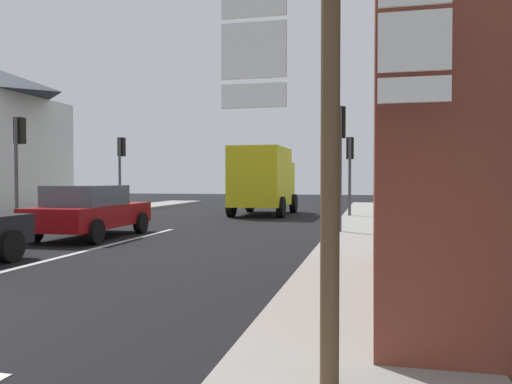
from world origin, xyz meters
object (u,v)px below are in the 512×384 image
object	(u,v)px
sedan_far	(90,211)
traffic_light_near_left	(19,146)
traffic_light_near_right	(340,140)
traffic_light_far_left	(121,157)
delivery_truck	(263,179)
route_sign_post	(330,143)
traffic_light_far_right	(350,158)

from	to	relation	value
sedan_far	traffic_light_near_left	distance (m)	5.21
traffic_light_near_right	traffic_light_far_left	xyz separation A→B (m)	(-10.92, 7.62, -0.07)
delivery_truck	traffic_light_far_left	size ratio (longest dim) A/B	1.38
route_sign_post	traffic_light_far_left	size ratio (longest dim) A/B	0.88
sedan_far	traffic_light_far_right	world-z (taller)	traffic_light_far_right
route_sign_post	traffic_light_near_left	world-z (taller)	traffic_light_near_left
sedan_far	route_sign_post	xyz separation A→B (m)	(7.40, -9.13, 1.15)
route_sign_post	traffic_light_far_left	distance (m)	22.13
traffic_light_near_right	traffic_light_near_left	xyz separation A→B (m)	(-10.92, 0.31, 0.02)
traffic_light_near_left	sedan_far	bearing A→B (deg)	-30.38
sedan_far	traffic_light_far_right	size ratio (longest dim) A/B	1.25
traffic_light_far_left	traffic_light_near_left	xyz separation A→B (m)	(0.00, -7.31, 0.08)
sedan_far	delivery_truck	xyz separation A→B (m)	(2.81, 10.02, 0.89)
route_sign_post	delivery_truck	bearing A→B (deg)	103.47
delivery_truck	traffic_light_near_left	world-z (taller)	traffic_light_near_left
route_sign_post	traffic_light_far_right	distance (m)	17.87
traffic_light_far_left	traffic_light_near_right	bearing A→B (deg)	-34.92
sedan_far	route_sign_post	bearing A→B (deg)	-50.97
delivery_truck	route_sign_post	bearing A→B (deg)	-76.53
sedan_far	traffic_light_near_right	world-z (taller)	traffic_light_near_right
delivery_truck	traffic_light_far_right	bearing A→B (deg)	-18.18
delivery_truck	traffic_light_far_left	xyz separation A→B (m)	(-6.96, -0.28, 1.05)
route_sign_post	traffic_light_near_right	size ratio (longest dim) A/B	0.86
traffic_light_far_left	sedan_far	bearing A→B (deg)	-66.96
delivery_truck	traffic_light_near_right	bearing A→B (deg)	-63.36
sedan_far	traffic_light_far_left	xyz separation A→B (m)	(-4.14, 9.74, 1.94)
traffic_light_near_right	traffic_light_near_left	distance (m)	10.92
traffic_light_far_right	traffic_light_near_left	world-z (taller)	traffic_light_near_left
traffic_light_far_right	traffic_light_near_left	distance (m)	12.60
route_sign_post	traffic_light_near_right	bearing A→B (deg)	93.19
route_sign_post	traffic_light_far_right	xyz separation A→B (m)	(-0.63, 17.84, 0.59)
traffic_light_near_right	delivery_truck	bearing A→B (deg)	116.64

